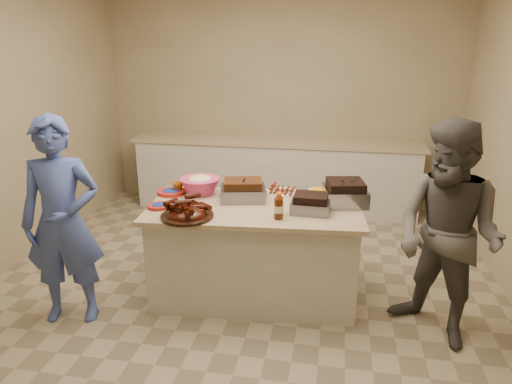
% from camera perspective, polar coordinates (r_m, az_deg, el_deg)
% --- Properties ---
extents(room, '(4.50, 5.00, 2.70)m').
position_cam_1_polar(room, '(4.03, -2.16, -12.55)').
color(room, tan).
rests_on(room, ground).
extents(back_counter, '(3.60, 0.64, 0.90)m').
position_cam_1_polar(back_counter, '(5.85, 2.44, 2.26)').
color(back_counter, beige).
rests_on(back_counter, ground).
extents(island, '(1.77, 1.03, 0.81)m').
position_cam_1_polar(island, '(4.03, -0.13, -12.57)').
color(island, beige).
rests_on(island, ground).
extents(rib_platter, '(0.47, 0.47, 0.16)m').
position_cam_1_polar(rib_platter, '(3.48, -8.58, -3.12)').
color(rib_platter, '#380E04').
rests_on(rib_platter, island).
extents(pulled_pork_tray, '(0.42, 0.35, 0.11)m').
position_cam_1_polar(pulled_pork_tray, '(3.82, -1.61, -0.97)').
color(pulled_pork_tray, '#47230F').
rests_on(pulled_pork_tray, island).
extents(brisket_tray, '(0.30, 0.25, 0.09)m').
position_cam_1_polar(brisket_tray, '(3.57, 6.80, -2.47)').
color(brisket_tray, black).
rests_on(brisket_tray, island).
extents(roasting_pan, '(0.39, 0.39, 0.13)m').
position_cam_1_polar(roasting_pan, '(3.80, 10.99, -1.43)').
color(roasting_pan, gray).
rests_on(roasting_pan, island).
extents(coleslaw_bowl, '(0.37, 0.37, 0.24)m').
position_cam_1_polar(coleslaw_bowl, '(3.99, -6.94, -0.21)').
color(coleslaw_bowl, '#CF346F').
rests_on(coleslaw_bowl, island).
extents(sausage_plate, '(0.29, 0.29, 0.04)m').
position_cam_1_polar(sausage_plate, '(4.00, 3.32, -0.09)').
color(sausage_plate, silver).
rests_on(sausage_plate, island).
extents(mac_cheese_dish, '(0.32, 0.26, 0.08)m').
position_cam_1_polar(mac_cheese_dish, '(3.90, 8.84, -0.78)').
color(mac_cheese_dish, orange).
rests_on(mac_cheese_dish, island).
extents(bbq_bottle_a, '(0.07, 0.07, 0.20)m').
position_cam_1_polar(bbq_bottle_a, '(3.42, 2.82, -3.34)').
color(bbq_bottle_a, '#421B09').
rests_on(bbq_bottle_a, island).
extents(bbq_bottle_b, '(0.06, 0.06, 0.18)m').
position_cam_1_polar(bbq_bottle_b, '(3.50, 2.89, -2.79)').
color(bbq_bottle_b, '#421B09').
rests_on(bbq_bottle_b, island).
extents(mustard_bottle, '(0.04, 0.04, 0.11)m').
position_cam_1_polar(mustard_bottle, '(3.92, -2.09, -0.45)').
color(mustard_bottle, '#DAB906').
rests_on(mustard_bottle, island).
extents(sauce_bowl, '(0.15, 0.06, 0.14)m').
position_cam_1_polar(sauce_bowl, '(3.90, 0.41, -0.54)').
color(sauce_bowl, silver).
rests_on(sauce_bowl, island).
extents(plate_stack_large, '(0.26, 0.26, 0.03)m').
position_cam_1_polar(plate_stack_large, '(4.04, -10.54, -0.20)').
color(plate_stack_large, maroon).
rests_on(plate_stack_large, island).
extents(plate_stack_small, '(0.20, 0.20, 0.03)m').
position_cam_1_polar(plate_stack_small, '(3.72, -12.03, -1.91)').
color(plate_stack_small, maroon).
rests_on(plate_stack_small, island).
extents(plastic_cup, '(0.10, 0.09, 0.09)m').
position_cam_1_polar(plastic_cup, '(4.07, -9.69, -0.01)').
color(plastic_cup, '#A6550B').
rests_on(plastic_cup, island).
extents(basket_stack, '(0.25, 0.22, 0.11)m').
position_cam_1_polar(basket_stack, '(4.02, -1.37, 0.05)').
color(basket_stack, maroon).
rests_on(basket_stack, island).
extents(guest_blue, '(0.97, 1.69, 0.38)m').
position_cam_1_polar(guest_blue, '(4.01, -21.60, -14.13)').
color(guest_blue, '#3F55A4').
rests_on(guest_blue, ground).
extents(guest_gray, '(1.67, 1.69, 0.61)m').
position_cam_1_polar(guest_gray, '(3.77, 21.26, -16.34)').
color(guest_gray, '#55514D').
rests_on(guest_gray, ground).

